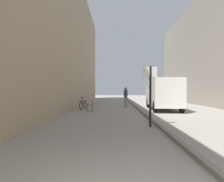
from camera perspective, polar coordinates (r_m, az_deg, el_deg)
ground_plane at (r=14.43m, az=1.98°, el=-5.90°), size 80.00×80.00×0.00m
building_facade_left at (r=15.89m, az=-19.34°, el=16.67°), size 3.88×40.00×12.08m
kerb_strip at (r=14.55m, az=8.24°, el=-5.62°), size 0.16×40.00×0.12m
pedestrian_main_foreground at (r=18.10m, az=3.89°, el=-1.34°), size 0.35×0.23×1.79m
delivery_van at (r=16.18m, az=14.25°, el=-0.66°), size 2.29×5.57×2.40m
street_sign_post at (r=8.73m, az=10.82°, el=0.08°), size 0.59×0.15×2.60m
bicycle_leaning at (r=16.26m, az=-8.19°, el=-3.84°), size 0.32×1.76×0.98m
cafe_chair_near_window at (r=19.87m, az=-5.40°, el=-2.58°), size 0.60×0.60×0.94m
cafe_chair_by_doorway at (r=14.71m, az=-5.96°, el=-3.65°), size 0.48×0.48×0.94m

